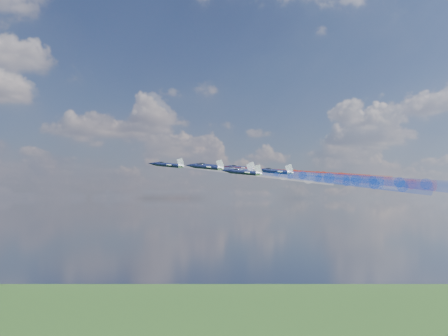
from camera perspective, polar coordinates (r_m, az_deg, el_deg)
jet_lead at (r=174.22m, az=-5.79°, el=0.31°), size 14.94×14.53×4.96m
trail_lead at (r=172.84m, az=3.55°, el=-0.52°), size 40.66×29.55×8.36m
jet_inner_left at (r=163.90m, az=-1.82°, el=0.10°), size 14.94×14.53×4.96m
trail_inner_left at (r=164.63m, az=8.05°, el=-0.77°), size 40.66×29.55×8.36m
jet_inner_right at (r=183.20m, az=-1.63°, el=0.22°), size 14.94×14.53×4.96m
trail_inner_right at (r=183.75m, az=7.20°, el=-0.56°), size 40.66×29.55×8.36m
jet_outer_left at (r=154.17m, az=2.02°, el=-0.45°), size 14.94×14.53×4.96m
trail_outer_left at (r=156.95m, az=12.40°, el=-1.36°), size 40.66×29.55×8.36m
jet_center_third at (r=173.70m, az=1.36°, el=-0.21°), size 14.94×14.53×4.96m
trail_center_third at (r=175.85m, az=10.61°, el=-1.03°), size 40.66×29.55×8.36m
jet_outer_right at (r=190.70m, az=1.67°, el=0.00°), size 14.94×14.53×4.96m
trail_outer_right at (r=192.80m, az=10.10°, el=-0.74°), size 40.66×29.55×8.36m
jet_rear_left at (r=163.76m, az=5.30°, el=-0.35°), size 14.94×14.53×4.96m
trail_rear_left at (r=167.98m, az=14.98°, el=-1.20°), size 40.66×29.55×8.36m
jet_rear_right at (r=182.87m, az=5.39°, el=-0.39°), size 14.94×14.53×4.96m
trail_rear_right at (r=186.88m, az=14.07°, el=-1.15°), size 40.66×29.55×8.36m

